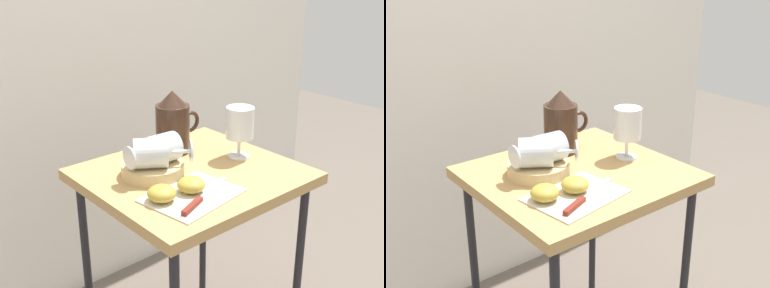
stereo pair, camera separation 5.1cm
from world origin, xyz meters
The scene contains 11 objects.
curtain_drape centered at (0.00, 0.57, 1.04)m, with size 2.40×0.03×2.08m, color silver.
table centered at (0.00, 0.00, 0.60)m, with size 0.55×0.50×0.66m.
linen_napkin centered at (-0.10, -0.11, 0.67)m, with size 0.23×0.17×0.00m, color beige.
basket_tray centered at (-0.10, 0.05, 0.68)m, with size 0.17×0.17×0.04m, color tan.
pitcher centered at (0.05, 0.15, 0.74)m, with size 0.15×0.10×0.19m.
wine_glass_upright centered at (0.17, -0.01, 0.76)m, with size 0.08×0.08×0.15m.
wine_glass_tipped_near centered at (-0.08, 0.04, 0.74)m, with size 0.15×0.08×0.08m.
wine_glass_tipped_far centered at (-0.11, 0.03, 0.74)m, with size 0.17×0.14×0.08m.
apple_half_left centered at (-0.17, -0.09, 0.69)m, with size 0.07×0.07×0.04m, color #B29938.
apple_half_right centered at (-0.09, -0.10, 0.69)m, with size 0.07×0.07×0.04m, color #B29938.
knife centered at (-0.11, -0.15, 0.67)m, with size 0.22×0.10×0.01m.
Camera 2 is at (-0.76, -0.96, 1.22)m, focal length 45.93 mm.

